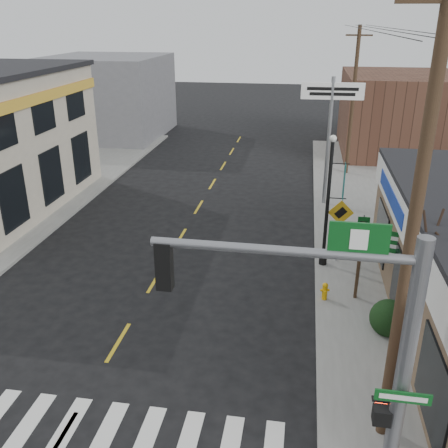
% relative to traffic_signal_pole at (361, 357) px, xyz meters
% --- Properties ---
extents(ground, '(140.00, 140.00, 0.00)m').
position_rel_traffic_signal_pole_xyz_m(ground, '(-6.47, 0.73, -3.80)').
color(ground, black).
rests_on(ground, ground).
extents(sidewalk_right, '(6.00, 38.00, 0.13)m').
position_rel_traffic_signal_pole_xyz_m(sidewalk_right, '(2.53, 13.73, -3.74)').
color(sidewalk_right, slate).
rests_on(sidewalk_right, ground).
extents(sidewalk_left, '(6.00, 38.00, 0.13)m').
position_rel_traffic_signal_pole_xyz_m(sidewalk_left, '(-15.47, 13.73, -3.74)').
color(sidewalk_left, slate).
rests_on(sidewalk_left, ground).
extents(center_line, '(0.12, 56.00, 0.01)m').
position_rel_traffic_signal_pole_xyz_m(center_line, '(-6.47, 8.73, -3.80)').
color(center_line, gold).
rests_on(center_line, ground).
extents(crosswalk, '(11.00, 2.20, 0.01)m').
position_rel_traffic_signal_pole_xyz_m(crosswalk, '(-6.47, 1.13, -3.80)').
color(crosswalk, silver).
rests_on(crosswalk, ground).
extents(bldg_distant_right, '(8.00, 10.00, 5.60)m').
position_rel_traffic_signal_pole_xyz_m(bldg_distant_right, '(5.53, 30.73, -1.00)').
color(bldg_distant_right, '#503224').
rests_on(bldg_distant_right, ground).
extents(bldg_distant_left, '(9.00, 10.00, 6.40)m').
position_rel_traffic_signal_pole_xyz_m(bldg_distant_left, '(-17.47, 32.73, -0.60)').
color(bldg_distant_left, slate).
rests_on(bldg_distant_left, ground).
extents(traffic_signal_pole, '(4.87, 0.38, 6.17)m').
position_rel_traffic_signal_pole_xyz_m(traffic_signal_pole, '(0.00, 0.00, 0.00)').
color(traffic_signal_pole, gray).
rests_on(traffic_signal_pole, sidewalk_right).
extents(guide_sign, '(1.63, 0.14, 2.85)m').
position_rel_traffic_signal_pole_xyz_m(guide_sign, '(1.56, 8.36, -1.83)').
color(guide_sign, '#402D1D').
rests_on(guide_sign, sidewalk_right).
extents(fire_hydrant, '(0.20, 0.20, 0.64)m').
position_rel_traffic_signal_pole_xyz_m(fire_hydrant, '(-0.17, 8.11, -3.33)').
color(fire_hydrant, '#DD9B09').
rests_on(fire_hydrant, sidewalk_right).
extents(ped_crossing_sign, '(1.01, 0.07, 2.60)m').
position_rel_traffic_signal_pole_xyz_m(ped_crossing_sign, '(0.38, 11.21, -1.88)').
color(ped_crossing_sign, gray).
rests_on(ped_crossing_sign, sidewalk_right).
extents(lamp_post, '(0.68, 0.53, 5.20)m').
position_rel_traffic_signal_pole_xyz_m(lamp_post, '(-0.11, 10.85, -0.65)').
color(lamp_post, black).
rests_on(lamp_post, sidewalk_right).
extents(dance_center_sign, '(3.05, 0.19, 6.48)m').
position_rel_traffic_signal_pole_xyz_m(dance_center_sign, '(0.03, 18.12, 1.24)').
color(dance_center_sign, gray).
rests_on(dance_center_sign, sidewalk_right).
extents(shrub_back, '(1.19, 1.19, 0.89)m').
position_rel_traffic_signal_pole_xyz_m(shrub_back, '(1.75, 6.50, -3.23)').
color(shrub_back, black).
rests_on(shrub_back, sidewalk_right).
extents(utility_pole_near, '(1.74, 0.26, 10.03)m').
position_rel_traffic_signal_pole_xyz_m(utility_pole_near, '(1.03, 2.21, 1.47)').
color(utility_pole_near, '#4F3020').
rests_on(utility_pole_near, sidewalk_right).
extents(utility_pole_far, '(1.52, 0.23, 8.75)m').
position_rel_traffic_signal_pole_xyz_m(utility_pole_far, '(1.56, 24.05, 0.81)').
color(utility_pole_far, '#3E2819').
rests_on(utility_pole_far, sidewalk_right).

